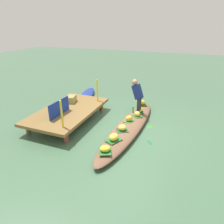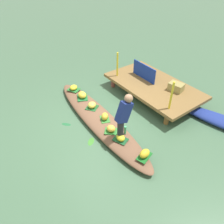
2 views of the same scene
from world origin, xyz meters
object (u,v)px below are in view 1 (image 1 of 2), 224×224
object	(u,v)px
banana_bunch_2	(142,102)
moored_boat	(86,96)
vendor_boat	(129,127)
banana_bunch_6	(129,118)
banana_bunch_4	(114,137)
vendor_person	(138,94)
banana_bunch_0	(140,110)
market_banner	(59,108)
banana_bunch_5	(122,128)
produce_crate	(71,99)
banana_bunch_1	(105,149)
water_bottle	(133,109)
banana_bunch_3	(137,114)

from	to	relation	value
banana_bunch_2	moored_boat	bearing A→B (deg)	81.96
vendor_boat	banana_bunch_6	world-z (taller)	banana_bunch_6
banana_bunch_4	vendor_person	size ratio (longest dim) A/B	0.25
banana_bunch_0	market_banner	distance (m)	2.92
banana_bunch_2	vendor_person	bearing A→B (deg)	179.54
vendor_boat	banana_bunch_0	xyz separation A→B (m)	(1.11, -0.09, 0.19)
banana_bunch_0	market_banner	xyz separation A→B (m)	(-1.70, 2.34, 0.39)
banana_bunch_5	banana_bunch_6	xyz separation A→B (m)	(0.68, -0.01, 0.01)
produce_crate	banana_bunch_6	bearing A→B (deg)	-98.37
vendor_person	vendor_boat	bearing A→B (deg)	-178.63
banana_bunch_0	banana_bunch_5	distance (m)	1.58
banana_bunch_5	banana_bunch_6	size ratio (longest dim) A/B	1.01
banana_bunch_4	banana_bunch_6	bearing A→B (deg)	-2.12
banana_bunch_2	banana_bunch_1	bearing A→B (deg)	178.38
vendor_boat	water_bottle	xyz separation A→B (m)	(1.00, 0.15, 0.23)
vendor_boat	moored_boat	xyz separation A→B (m)	(2.26, 2.81, -0.01)
vendor_boat	banana_bunch_5	size ratio (longest dim) A/B	18.43
vendor_person	water_bottle	xyz separation A→B (m)	(-0.06, 0.13, -0.58)
banana_bunch_4	banana_bunch_6	xyz separation A→B (m)	(1.32, -0.05, 0.00)
banana_bunch_4	banana_bunch_5	distance (m)	0.64
moored_boat	banana_bunch_1	bearing A→B (deg)	-161.07
banana_bunch_1	market_banner	size ratio (longest dim) A/B	0.26
banana_bunch_5	water_bottle	size ratio (longest dim) A/B	1.08
banana_bunch_6	market_banner	size ratio (longest dim) A/B	0.23
banana_bunch_4	water_bottle	world-z (taller)	water_bottle
moored_boat	banana_bunch_6	xyz separation A→B (m)	(-2.04, -2.75, 0.23)
banana_bunch_2	vendor_boat	bearing A→B (deg)	-179.42
vendor_person	market_banner	size ratio (longest dim) A/B	1.17
banana_bunch_3	banana_bunch_6	size ratio (longest dim) A/B	0.96
moored_boat	banana_bunch_0	xyz separation A→B (m)	(-1.15, -2.90, 0.20)
vendor_boat	produce_crate	xyz separation A→B (m)	(0.58, 2.55, 0.45)
banana_bunch_0	vendor_person	size ratio (longest dim) A/B	0.21
banana_bunch_6	market_banner	bearing A→B (deg)	110.17
vendor_boat	banana_bunch_3	bearing A→B (deg)	-4.11
vendor_person	banana_bunch_0	bearing A→B (deg)	-66.24
banana_bunch_0	produce_crate	world-z (taller)	produce_crate
moored_boat	banana_bunch_6	size ratio (longest dim) A/B	10.49
moored_boat	banana_bunch_5	size ratio (longest dim) A/B	10.37
banana_bunch_1	banana_bunch_3	size ratio (longest dim) A/B	1.17
banana_bunch_0	water_bottle	bearing A→B (deg)	115.04
banana_bunch_6	banana_bunch_3	bearing A→B (deg)	-16.75
moored_boat	market_banner	size ratio (longest dim) A/B	2.46
banana_bunch_6	water_bottle	size ratio (longest dim) A/B	1.07
banana_bunch_3	banana_bunch_4	world-z (taller)	banana_bunch_4
moored_boat	produce_crate	size ratio (longest dim) A/B	5.90
banana_bunch_6	produce_crate	world-z (taller)	produce_crate
banana_bunch_4	produce_crate	bearing A→B (deg)	55.36
moored_boat	water_bottle	xyz separation A→B (m)	(-1.26, -2.66, 0.24)
banana_bunch_2	banana_bunch_6	world-z (taller)	banana_bunch_6
banana_bunch_1	produce_crate	distance (m)	3.33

